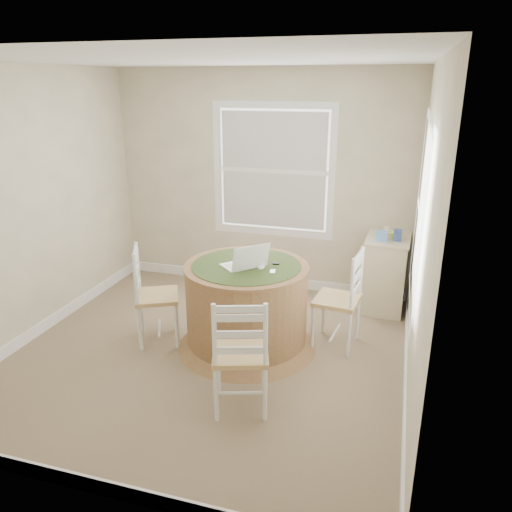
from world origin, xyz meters
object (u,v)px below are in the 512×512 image
(round_table, at_px, (247,303))
(chair_left, at_px, (157,296))
(chair_near, at_px, (240,353))
(chair_right, at_px, (337,299))
(laptop, at_px, (245,263))
(corner_chest, at_px, (385,273))

(round_table, bearing_deg, chair_left, 178.50)
(chair_near, height_order, chair_right, same)
(round_table, distance_m, chair_right, 0.86)
(laptop, height_order, corner_chest, laptop)
(round_table, distance_m, laptop, 0.42)
(laptop, relative_size, corner_chest, 0.58)
(chair_right, height_order, laptop, laptop)
(round_table, xyz_separation_m, corner_chest, (1.22, 1.26, -0.03))
(chair_near, xyz_separation_m, laptop, (-0.25, 0.89, 0.39))
(corner_chest, bearing_deg, round_table, -132.30)
(laptop, xyz_separation_m, corner_chest, (1.22, 1.30, -0.45))
(chair_right, bearing_deg, chair_left, -69.59)
(chair_left, relative_size, corner_chest, 1.14)
(chair_left, distance_m, chair_right, 1.73)
(corner_chest, bearing_deg, chair_right, -110.41)
(chair_near, bearing_deg, laptop, -92.31)
(laptop, bearing_deg, chair_near, 59.44)
(chair_near, xyz_separation_m, corner_chest, (0.97, 2.19, -0.06))
(round_table, xyz_separation_m, laptop, (-0.00, -0.04, 0.41))
(chair_right, bearing_deg, round_table, -64.74)
(laptop, bearing_deg, chair_right, 155.13)
(round_table, xyz_separation_m, chair_right, (0.82, 0.27, 0.02))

